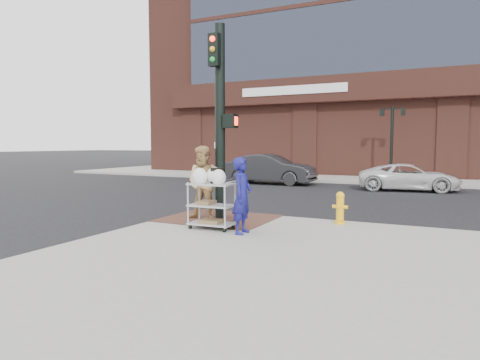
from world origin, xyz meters
The scene contains 14 objects.
ground centered at (0.00, 0.00, 0.00)m, with size 220.00×220.00×0.00m, color black.
brick_curb_ramp centered at (-0.60, 0.90, 0.16)m, with size 2.80×2.40×0.01m, color #4B2E23.
lamp_post centered at (2.00, 16.00, 2.62)m, with size 1.32×0.22×4.00m.
parking_sign centered at (-8.50, 15.00, 1.25)m, with size 0.05×0.05×2.20m, color black.
traffic_signal_pole centered at (-0.48, 0.77, 2.83)m, with size 0.61×0.51×5.00m.
woman_blue centered at (0.79, -0.56, 0.99)m, with size 0.61×0.40×1.68m, color navy.
pedestrian_tan centered at (-0.87, 0.61, 1.11)m, with size 0.93×0.73×1.92m, color tan.
sedan_dark centered at (-3.69, 12.19, 0.79)m, with size 1.68×4.81×1.59m, color black.
minivan_white centered at (3.26, 11.88, 0.61)m, with size 2.03×4.41×1.22m, color silver.
utility_cart centered at (-0.07, -0.41, 0.80)m, with size 1.06×0.62×1.44m.
fire_hydrant centered at (2.47, 1.53, 0.56)m, with size 0.38×0.26×0.80m.
newsbox_red centered at (-5.81, 15.65, 0.63)m, with size 0.41×0.37×0.97m, color red.
newsbox_yellow centered at (-4.73, 14.97, 0.68)m, with size 0.45×0.40×1.06m, color gold.
newsbox_blue centered at (-5.61, 14.75, 0.64)m, with size 0.41×0.38×0.99m, color #1A1DAD.
Camera 1 is at (4.81, -8.95, 2.12)m, focal length 32.00 mm.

